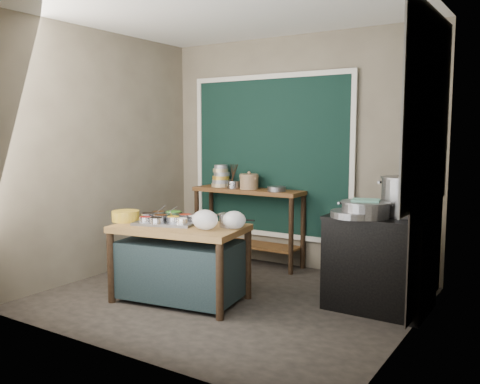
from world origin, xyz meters
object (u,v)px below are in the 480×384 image
Objects in this scene: utensil_cup at (233,185)px; stock_pot at (405,196)px; ceramic_crock at (249,182)px; back_counter at (248,226)px; saucepan at (230,220)px; condiment_tray at (167,222)px; stove_block at (380,263)px; steamer at (365,209)px; yellow_basin at (126,216)px; prep_table at (180,263)px.

stock_pot is (2.27, -0.56, 0.06)m from utensil_cup.
utensil_cup is at bearing -170.86° from ceramic_crock.
ceramic_crock is at bearing -38.78° from back_counter.
saucepan is 1.65m from stock_pot.
ceramic_crock reaches higher than condiment_tray.
condiment_tray is 0.66m from saucepan.
condiment_tray is 2.57× the size of saucepan.
steamer is (-0.09, -0.18, 0.53)m from stove_block.
ceramic_crock is at bearing 74.95° from yellow_basin.
stock_pot is (1.89, 0.96, 0.69)m from prep_table.
yellow_basin is 1.66m from utensil_cup.
stove_block is at bearing 22.43° from yellow_basin.
stove_block is at bearing 23.79° from condiment_tray.
stove_block is 3.95× the size of saucepan.
prep_table is at bearing -6.28° from condiment_tray.
stove_block is 0.67m from stock_pot.
stock_pot is at bearing 23.13° from yellow_basin.
steamer is at bearing 13.53° from prep_table.
prep_table is 1.69m from utensil_cup.
stove_block reaches higher than condiment_tray.
stock_pot is 0.42m from steamer.
condiment_tray is 2.29m from stock_pot.
stove_block is at bearing 17.55° from prep_table.
prep_table is at bearing -153.53° from stove_block.
stove_block is 2.09m from ceramic_crock.
utensil_cup reaches higher than condiment_tray.
back_counter is 3.18× the size of steamer.
saucepan reaches higher than condiment_tray.
prep_table is at bearing -157.55° from steamer.
ceramic_crock is 0.54× the size of steamer.
back_counter is 1.61× the size of stove_block.
steamer is (2.23, 0.78, 0.15)m from yellow_basin.
stove_block is (1.90, -0.73, -0.05)m from back_counter.
ceramic_crock is at bearing 89.60° from condiment_tray.
back_counter is 2.47× the size of condiment_tray.
condiment_tray is at bearing -82.49° from utensil_cup.
utensil_cup reaches higher than back_counter.
stock_pot reaches higher than ceramic_crock.
yellow_basin is at bearing -156.87° from stock_pot.
steamer is (-0.28, -0.29, -0.11)m from stock_pot.
prep_table is 0.86× the size of back_counter.
stock_pot reaches higher than prep_table.
back_counter is 2.25m from stock_pot.
back_counter is at bearing 16.88° from utensil_cup.
ceramic_crock reaches higher than back_counter.
back_counter is 1.77m from yellow_basin.
prep_table is at bearing -83.92° from ceramic_crock.
ceramic_crock is 0.53× the size of stock_pot.
ceramic_crock is (-0.61, 1.35, 0.22)m from saucepan.
saucepan is 1.45× the size of utensil_cup.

